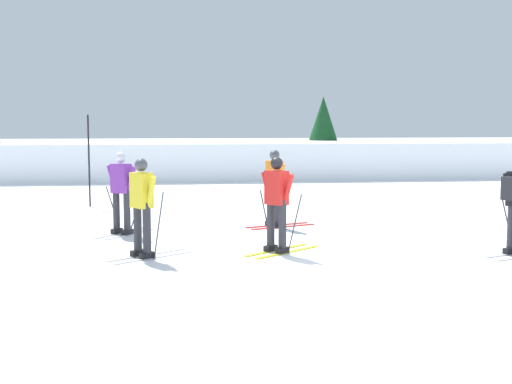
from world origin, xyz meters
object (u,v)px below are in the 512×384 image
skier_orange (275,186)px  trail_marker_pole (89,161)px  skier_purple (122,191)px  skier_red (277,202)px  conifer_far_right (323,128)px  skier_yellow (142,205)px

skier_orange → trail_marker_pole: size_ratio=0.68×
skier_purple → trail_marker_pole: trail_marker_pole is taller
skier_purple → trail_marker_pole: size_ratio=0.68×
skier_red → skier_purple: same height
skier_red → conifer_far_right: (4.99, 18.74, 1.12)m
skier_red → skier_yellow: bearing=-175.7°
skier_yellow → trail_marker_pole: bearing=104.0°
skier_purple → conifer_far_right: size_ratio=0.49×
trail_marker_pole → conifer_far_right: 14.85m
skier_yellow → conifer_far_right: conifer_far_right is taller
skier_red → trail_marker_pole: trail_marker_pole is taller
conifer_far_right → skier_yellow: bearing=-111.2°
skier_purple → trail_marker_pole: 4.95m
skier_yellow → trail_marker_pole: size_ratio=0.68×
skier_red → conifer_far_right: 19.42m
trail_marker_pole → conifer_far_right: (9.14, 11.68, 0.77)m
skier_yellow → skier_orange: bearing=48.5°
skier_orange → skier_yellow: bearing=-131.5°
skier_red → skier_yellow: same height
skier_red → trail_marker_pole: size_ratio=0.68×
skier_purple → trail_marker_pole: (-1.26, 4.78, 0.34)m
skier_purple → trail_marker_pole: bearing=104.7°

